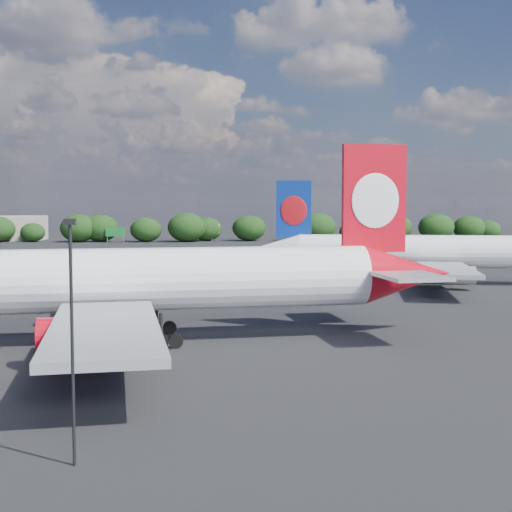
{
  "coord_description": "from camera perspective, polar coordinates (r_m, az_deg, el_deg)",
  "views": [
    {
      "loc": [
        12.43,
        -47.42,
        12.5
      ],
      "look_at": [
        16.0,
        12.0,
        8.0
      ],
      "focal_mm": 50.0,
      "sensor_mm": 36.0,
      "label": 1
    }
  ],
  "objects": [
    {
      "name": "qantas_airliner",
      "position": [
        64.35,
        -8.12,
        -2.01
      ],
      "size": [
        54.9,
        52.34,
        17.91
      ],
      "color": "white",
      "rests_on": "ground"
    },
    {
      "name": "ground",
      "position": [
        108.86,
        -9.98,
        -2.34
      ],
      "size": [
        500.0,
        500.0,
        0.0
      ],
      "primitive_type": "plane",
      "color": "black",
      "rests_on": "ground"
    },
    {
      "name": "apron_lamp_post",
      "position": [
        34.65,
        -14.51,
        -5.75
      ],
      "size": [
        0.55,
        0.3,
        11.73
      ],
      "color": "black",
      "rests_on": "ground"
    },
    {
      "name": "horizon_treeline",
      "position": [
        227.5,
        -3.26,
        2.2
      ],
      "size": [
        201.91,
        15.64,
        9.24
      ],
      "color": "black",
      "rests_on": "ground"
    },
    {
      "name": "china_southern_airliner",
      "position": [
        112.14,
        12.38,
        0.3
      ],
      "size": [
        48.5,
        46.34,
        15.89
      ],
      "color": "white",
      "rests_on": "ground"
    },
    {
      "name": "billboard_yellow",
      "position": [
        229.58,
        -3.55,
        2.16
      ],
      "size": [
        5.0,
        0.3,
        5.5
      ],
      "color": "yellow",
      "rests_on": "ground"
    },
    {
      "name": "highway_sign",
      "position": [
        225.68,
        -11.19,
        1.86
      ],
      "size": [
        6.0,
        0.3,
        4.5
      ],
      "color": "#135F24",
      "rests_on": "ground"
    }
  ]
}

